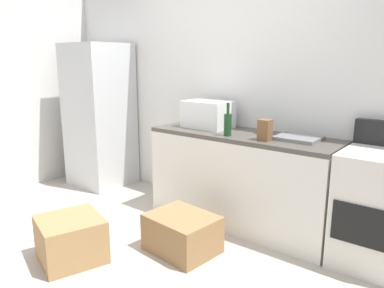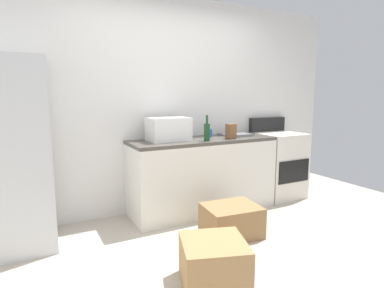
# 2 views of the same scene
# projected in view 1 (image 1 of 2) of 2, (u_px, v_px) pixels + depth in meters

# --- Properties ---
(ground_plane) EXTENTS (6.00, 6.00, 0.00)m
(ground_plane) POSITION_uv_depth(u_px,v_px,m) (129.00, 264.00, 2.93)
(ground_plane) COLOR #B2A899
(wall_back) EXTENTS (5.00, 0.10, 2.60)m
(wall_back) POSITION_uv_depth(u_px,v_px,m) (236.00, 87.00, 3.82)
(wall_back) COLOR silver
(wall_back) RESTS_ON ground_plane
(kitchen_counter) EXTENTS (1.80, 0.60, 0.90)m
(kitchen_counter) POSITION_uv_depth(u_px,v_px,m) (242.00, 179.00, 3.56)
(kitchen_counter) COLOR silver
(kitchen_counter) RESTS_ON ground_plane
(refrigerator) EXTENTS (0.68, 0.66, 1.77)m
(refrigerator) POSITION_uv_depth(u_px,v_px,m) (100.00, 116.00, 4.67)
(refrigerator) COLOR silver
(refrigerator) RESTS_ON ground_plane
(stove_oven) EXTENTS (0.60, 0.61, 1.10)m
(stove_oven) POSITION_uv_depth(u_px,v_px,m) (380.00, 208.00, 2.83)
(stove_oven) COLOR silver
(stove_oven) RESTS_ON ground_plane
(microwave) EXTENTS (0.46, 0.34, 0.27)m
(microwave) POSITION_uv_depth(u_px,v_px,m) (208.00, 114.00, 3.73)
(microwave) COLOR white
(microwave) RESTS_ON kitchen_counter
(sink_basin) EXTENTS (0.36, 0.32, 0.03)m
(sink_basin) POSITION_uv_depth(u_px,v_px,m) (298.00, 138.00, 3.19)
(sink_basin) COLOR slate
(sink_basin) RESTS_ON kitchen_counter
(wine_bottle) EXTENTS (0.07, 0.07, 0.30)m
(wine_bottle) POSITION_uv_depth(u_px,v_px,m) (228.00, 124.00, 3.33)
(wine_bottle) COLOR #193F1E
(wine_bottle) RESTS_ON kitchen_counter
(coffee_mug) EXTENTS (0.08, 0.08, 0.10)m
(coffee_mug) POSITION_uv_depth(u_px,v_px,m) (263.00, 128.00, 3.45)
(coffee_mug) COLOR #2659A5
(coffee_mug) RESTS_ON kitchen_counter
(knife_block) EXTENTS (0.10, 0.10, 0.18)m
(knife_block) POSITION_uv_depth(u_px,v_px,m) (265.00, 130.00, 3.14)
(knife_block) COLOR brown
(knife_block) RESTS_ON kitchen_counter
(cardboard_box_large) EXTENTS (0.60, 0.60, 0.35)m
(cardboard_box_large) POSITION_uv_depth(u_px,v_px,m) (71.00, 239.00, 2.96)
(cardboard_box_large) COLOR #A37A4C
(cardboard_box_large) RESTS_ON ground_plane
(cardboard_box_medium) EXTENTS (0.59, 0.50, 0.31)m
(cardboard_box_medium) POSITION_uv_depth(u_px,v_px,m) (182.00, 233.00, 3.10)
(cardboard_box_medium) COLOR olive
(cardboard_box_medium) RESTS_ON ground_plane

